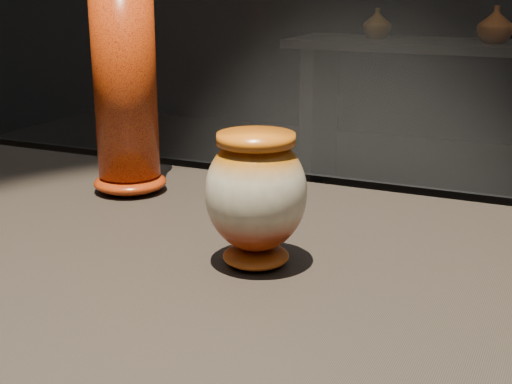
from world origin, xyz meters
TOP-DOWN VIEW (x-y plane):
  - main_vase at (-0.01, 0.02)m, footprint 0.16×0.16m
  - tall_vase at (-0.34, 0.22)m, footprint 0.15×0.15m
  - back_shelf at (-0.29, 3.49)m, footprint 2.00×0.60m
  - back_vase_left at (-0.80, 3.49)m, footprint 0.20×0.20m
  - back_vase_mid at (-0.13, 3.45)m, footprint 0.27×0.27m

SIDE VIEW (x-z plane):
  - back_shelf at x=-0.29m, z-range 0.19..1.09m
  - back_vase_left at x=-0.80m, z-range 0.90..1.07m
  - main_vase at x=-0.01m, z-range 0.91..1.07m
  - back_vase_mid at x=-0.13m, z-range 0.90..1.10m
  - tall_vase at x=-0.34m, z-range 0.89..1.28m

